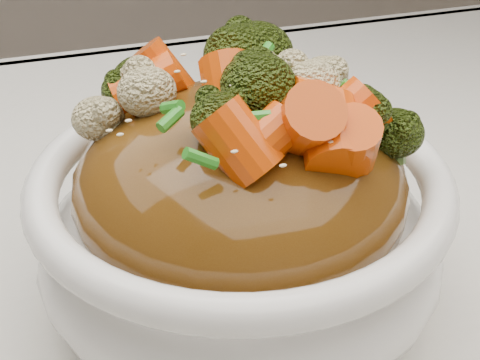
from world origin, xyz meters
name	(u,v)px	position (x,y,z in m)	size (l,w,h in m)	color
tablecloth	(247,280)	(0.00, 0.00, 0.73)	(1.20, 0.80, 0.04)	silver
bowl	(240,231)	(-0.01, -0.03, 0.80)	(0.23, 0.23, 0.09)	white
sauce_base	(240,185)	(-0.01, -0.03, 0.83)	(0.19, 0.19, 0.10)	#53310E
carrots	(240,73)	(-0.01, -0.03, 0.89)	(0.19, 0.19, 0.05)	#D04506
broccoli	(240,75)	(-0.01, -0.03, 0.89)	(0.19, 0.19, 0.05)	black
cauliflower	(240,79)	(-0.01, -0.03, 0.89)	(0.19, 0.19, 0.04)	beige
scallions	(240,71)	(-0.01, -0.03, 0.90)	(0.14, 0.14, 0.02)	#257F1D
sesame_seeds	(240,71)	(-0.01, -0.03, 0.90)	(0.17, 0.17, 0.01)	beige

